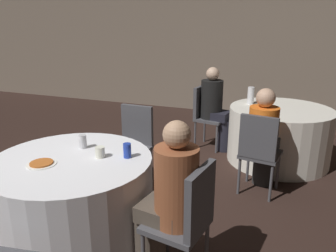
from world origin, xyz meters
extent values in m
plane|color=black|center=(0.00, 0.00, 0.00)|extent=(16.00, 16.00, 0.00)
cube|color=#7A6B5B|center=(0.00, 4.52, 1.40)|extent=(16.00, 0.06, 2.80)
cylinder|color=silver|center=(0.24, -0.12, 0.37)|extent=(1.33, 1.33, 0.73)
cylinder|color=white|center=(1.79, 2.24, 0.37)|extent=(1.33, 1.33, 0.73)
cube|color=#47474C|center=(1.21, -0.28, 0.44)|extent=(0.46, 0.46, 0.04)
cube|color=#47474C|center=(1.39, -0.30, 0.69)|extent=(0.11, 0.38, 0.45)
cylinder|color=#4C4C51|center=(1.07, -0.08, 0.21)|extent=(0.03, 0.03, 0.42)
cylinder|color=#4C4C51|center=(1.41, -0.14, 0.21)|extent=(0.03, 0.03, 0.42)
cube|color=#47474C|center=(0.27, 0.87, 0.44)|extent=(0.41, 0.41, 0.04)
cube|color=#47474C|center=(0.28, 1.05, 0.69)|extent=(0.38, 0.06, 0.45)
cylinder|color=#4C4C51|center=(0.44, 0.70, 0.21)|extent=(0.03, 0.03, 0.42)
cylinder|color=#4C4C51|center=(0.10, 0.71, 0.21)|extent=(0.03, 0.03, 0.42)
cylinder|color=#4C4C51|center=(0.45, 1.03, 0.21)|extent=(0.03, 0.03, 0.42)
cylinder|color=#4C4C51|center=(0.11, 1.05, 0.21)|extent=(0.03, 0.03, 0.42)
cube|color=#47474C|center=(0.82, 2.40, 0.44)|extent=(0.46, 0.46, 0.04)
cube|color=#47474C|center=(0.65, 2.43, 0.69)|extent=(0.11, 0.38, 0.45)
cylinder|color=#4C4C51|center=(1.02, 2.54, 0.21)|extent=(0.03, 0.03, 0.42)
cylinder|color=#4C4C51|center=(0.96, 2.20, 0.21)|extent=(0.03, 0.03, 0.42)
cylinder|color=#4C4C51|center=(0.69, 2.60, 0.21)|extent=(0.03, 0.03, 0.42)
cylinder|color=#4C4C51|center=(0.63, 2.26, 0.21)|extent=(0.03, 0.03, 0.42)
cube|color=#47474C|center=(1.65, 1.26, 0.44)|extent=(0.46, 0.46, 0.04)
cube|color=#47474C|center=(1.62, 1.09, 0.69)|extent=(0.38, 0.11, 0.45)
cylinder|color=#4C4C51|center=(1.50, 1.46, 0.21)|extent=(0.03, 0.03, 0.42)
cylinder|color=#4C4C51|center=(1.84, 1.41, 0.21)|extent=(0.03, 0.03, 0.42)
cylinder|color=#4C4C51|center=(1.45, 1.12, 0.21)|extent=(0.03, 0.03, 0.42)
cylinder|color=#4C4C51|center=(1.79, 1.07, 0.21)|extent=(0.03, 0.03, 0.42)
cylinder|color=black|center=(1.04, 2.36, 0.23)|extent=(0.24, 0.24, 0.46)
cube|color=black|center=(0.93, 2.38, 0.51)|extent=(0.37, 0.35, 0.12)
cylinder|color=black|center=(0.82, 2.40, 0.74)|extent=(0.32, 0.32, 0.55)
sphere|color=#DBB293|center=(0.82, 2.40, 1.11)|extent=(0.19, 0.19, 0.19)
cylinder|color=#282828|center=(1.68, 1.48, 0.23)|extent=(0.24, 0.24, 0.46)
cube|color=#282828|center=(1.66, 1.37, 0.51)|extent=(0.34, 0.36, 0.12)
cylinder|color=orange|center=(1.65, 1.26, 0.71)|extent=(0.31, 0.31, 0.50)
sphere|color=tan|center=(1.65, 1.26, 1.07)|extent=(0.20, 0.20, 0.20)
cylinder|color=#4C4238|center=(1.00, -0.24, 0.23)|extent=(0.24, 0.24, 0.46)
cube|color=#4C4238|center=(1.11, -0.26, 0.51)|extent=(0.36, 0.34, 0.12)
cylinder|color=brown|center=(1.21, -0.28, 0.74)|extent=(0.30, 0.30, 0.56)
sphere|color=tan|center=(1.21, -0.28, 1.11)|extent=(0.19, 0.19, 0.19)
cylinder|color=white|center=(0.09, -0.29, 0.74)|extent=(0.23, 0.23, 0.01)
cylinder|color=#B25B23|center=(0.09, -0.29, 0.74)|extent=(0.18, 0.18, 0.01)
cylinder|color=#1E38A5|center=(0.66, 0.08, 0.79)|extent=(0.07, 0.07, 0.12)
cylinder|color=silver|center=(0.19, 0.13, 0.79)|extent=(0.07, 0.07, 0.12)
cylinder|color=silver|center=(0.45, 0.00, 0.78)|extent=(0.08, 0.08, 0.09)
cylinder|color=white|center=(1.38, 2.35, 0.85)|extent=(0.09, 0.09, 0.23)
camera|label=1|loc=(1.86, -2.16, 1.80)|focal=35.00mm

